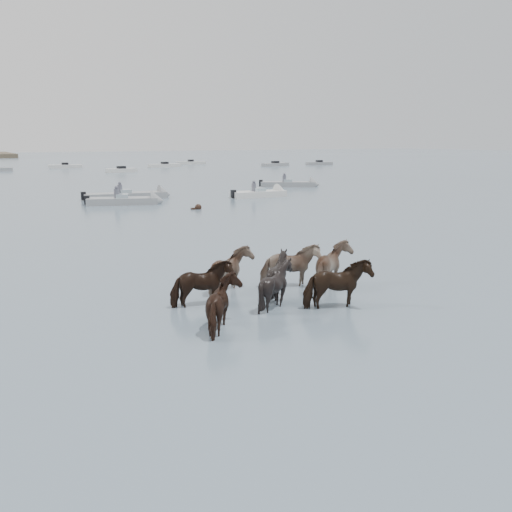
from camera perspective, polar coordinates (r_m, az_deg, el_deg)
ground at (r=15.92m, az=-2.22°, el=-4.41°), size 400.00×400.00×0.00m
pony_herd at (r=15.68m, az=2.12°, el=-2.48°), size 6.31×4.75×1.56m
swimming_pony at (r=36.52m, az=-6.03°, el=4.97°), size 0.72×0.44×0.44m
motorboat_b at (r=40.10m, az=-12.48°, el=5.55°), size 5.49×3.24×1.92m
motorboat_c at (r=44.06m, az=-12.22°, el=6.11°), size 6.89×2.20×1.92m
motorboat_d at (r=44.39m, az=1.07°, el=6.42°), size 5.00×1.77×1.92m
motorboat_e at (r=54.04m, az=4.13°, el=7.37°), size 5.68×4.28×1.92m
distant_flotilla at (r=85.60m, az=-24.23°, el=8.05°), size 104.46×21.34×0.93m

